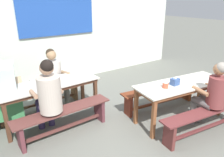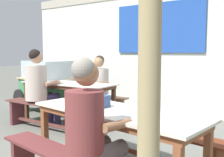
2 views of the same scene
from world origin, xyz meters
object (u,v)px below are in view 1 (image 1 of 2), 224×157
Objects in this scene: dining_table_far at (49,87)px; person_center_facing at (54,75)px; bench_far_back at (40,95)px; condiment_jar at (165,85)px; tissue_box at (175,82)px; dining_table_near at (182,87)px; bench_near_back at (160,94)px; person_left_back_turned at (49,94)px; bench_far_front at (64,117)px; person_near_front at (212,93)px; bench_near_front at (204,119)px.

person_center_facing reaches higher than dining_table_far.
bench_far_back is 0.50m from person_center_facing.
dining_table_far is 16.72× the size of condiment_jar.
dining_table_near is at bearing -8.44° from tissue_box.
bench_near_back is 2.22m from person_center_facing.
bench_near_back is at bearing -22.23° from dining_table_far.
dining_table_near is 0.66m from bench_near_back.
condiment_jar is (1.72, -0.85, 0.04)m from person_left_back_turned.
dining_table_far is at bearing 70.39° from person_left_back_turned.
condiment_jar is at bearing -41.10° from dining_table_far.
dining_table_far reaches higher than bench_far_front.
person_center_facing is 0.98× the size of person_near_front.
bench_far_back is at bearing 130.69° from person_near_front.
dining_table_far is 0.58m from person_center_facing.
person_left_back_turned is at bearing -109.61° from dining_table_far.
bench_far_front is 0.92× the size of bench_near_back.
tissue_box reaches higher than bench_far_back.
person_near_front is 0.62m from tissue_box.
person_near_front is 11.48× the size of condiment_jar.
bench_near_front is at bearing -36.37° from bench_far_front.
person_center_facing is at bearing 75.01° from bench_far_front.
dining_table_near is at bearing -4.57° from condiment_jar.
bench_near_front is (1.88, -1.93, -0.36)m from dining_table_far.
tissue_box is at bearing -51.29° from person_center_facing.
bench_near_front is (-0.07, -0.55, -0.36)m from dining_table_near.
dining_table_far is 0.66m from bench_far_back.
dining_table_near is at bearing -44.48° from bench_far_back.
dining_table_near is at bearing -22.48° from person_left_back_turned.
bench_far_back and bench_near_back have the same top height.
bench_near_back is 1.36× the size of person_left_back_turned.
tissue_box is (1.76, -0.80, 0.50)m from bench_far_front.
person_left_back_turned is (-0.19, 0.06, 0.45)m from bench_far_front.
bench_far_front is at bearing 156.98° from dining_table_near.
bench_near_back is 1.05× the size of bench_near_front.
tissue_box is at bearing -23.66° from person_left_back_turned.
dining_table_far is at bearing 142.71° from tissue_box.
tissue_box reaches higher than bench_far_front.
person_near_front is 8.67× the size of tissue_box.
person_left_back_turned reaches higher than person_near_front.
person_near_front reaches higher than dining_table_far.
person_center_facing is 2.97m from person_near_front.
bench_far_front is (0.03, -1.11, -0.00)m from bench_far_back.
bench_far_back is 2.50m from condiment_jar.
tissue_box is (1.48, -1.85, 0.10)m from person_center_facing.
person_center_facing is at bearing -11.00° from bench_far_back.
bench_far_back is 12.36× the size of tissue_box.
bench_near_back is 1.11m from bench_near_front.
condiment_jar reaches higher than bench_far_back.
bench_near_front is (1.89, -2.48, 0.00)m from bench_far_back.
bench_far_back and bench_near_front have the same top height.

